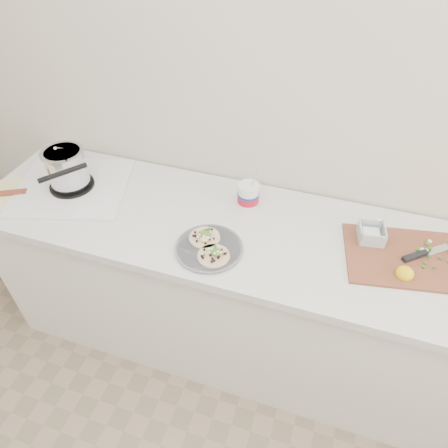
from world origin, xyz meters
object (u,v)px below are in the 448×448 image
(tub, at_px, (249,194))
(cutboard, at_px, (405,253))
(bacon_plate, at_px, (8,195))
(stove, at_px, (69,174))
(taco_plate, at_px, (209,246))

(tub, relative_size, cutboard, 0.42)
(cutboard, relative_size, bacon_plate, 1.94)
(stove, height_order, cutboard, stove)
(taco_plate, distance_m, tub, 0.33)
(stove, height_order, taco_plate, stove)
(stove, distance_m, cutboard, 1.49)
(taco_plate, bearing_deg, bacon_plate, 178.15)
(tub, distance_m, bacon_plate, 1.12)
(cutboard, bearing_deg, stove, 170.93)
(stove, bearing_deg, tub, -7.26)
(taco_plate, xyz_separation_m, cutboard, (0.74, 0.21, 0.00))
(stove, xyz_separation_m, tub, (0.82, 0.14, -0.01))
(taco_plate, xyz_separation_m, bacon_plate, (-1.00, 0.03, -0.01))
(tub, relative_size, bacon_plate, 0.82)
(taco_plate, relative_size, tub, 1.26)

